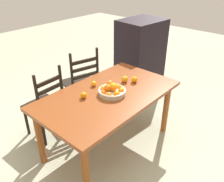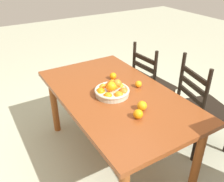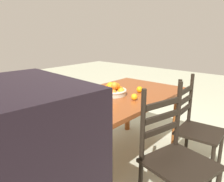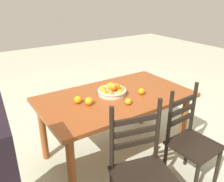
# 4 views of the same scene
# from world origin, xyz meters

# --- Properties ---
(ground_plane) EXTENTS (12.00, 12.00, 0.00)m
(ground_plane) POSITION_xyz_m (0.00, 0.00, 0.00)
(ground_plane) COLOR #AFB296
(dining_table) EXTENTS (1.59, 0.92, 0.74)m
(dining_table) POSITION_xyz_m (0.00, 0.00, 0.64)
(dining_table) COLOR brown
(dining_table) RESTS_ON ground
(chair_near_window) EXTENTS (0.43, 0.43, 0.96)m
(chair_near_window) POSITION_xyz_m (-0.36, 0.72, 0.45)
(chair_near_window) COLOR black
(chair_near_window) RESTS_ON ground
(chair_by_cabinet) EXTENTS (0.54, 0.54, 1.00)m
(chair_by_cabinet) POSITION_xyz_m (0.31, 0.82, 0.47)
(chair_by_cabinet) COLOR black
(chair_by_cabinet) RESTS_ON ground
(fruit_bowl) EXTENTS (0.31, 0.31, 0.15)m
(fruit_bowl) POSITION_xyz_m (0.02, -0.04, 0.79)
(fruit_bowl) COLOR beige
(fruit_bowl) RESTS_ON dining_table
(orange_loose_0) EXTENTS (0.06, 0.06, 0.06)m
(orange_loose_0) POSITION_xyz_m (0.02, 0.24, 0.77)
(orange_loose_0) COLOR orange
(orange_loose_0) RESTS_ON dining_table
(orange_loose_1) EXTENTS (0.07, 0.07, 0.07)m
(orange_loose_1) POSITION_xyz_m (0.41, -0.05, 0.77)
(orange_loose_1) COLOR orange
(orange_loose_1) RESTS_ON dining_table
(orange_loose_2) EXTENTS (0.08, 0.08, 0.08)m
(orange_loose_2) POSITION_xyz_m (0.34, 0.04, 0.78)
(orange_loose_2) COLOR orange
(orange_loose_2) RESTS_ON dining_table
(orange_loose_3) EXTENTS (0.07, 0.07, 0.07)m
(orange_loose_3) POSITION_xyz_m (-0.25, 0.13, 0.77)
(orange_loose_3) COLOR orange
(orange_loose_3) RESTS_ON dining_table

